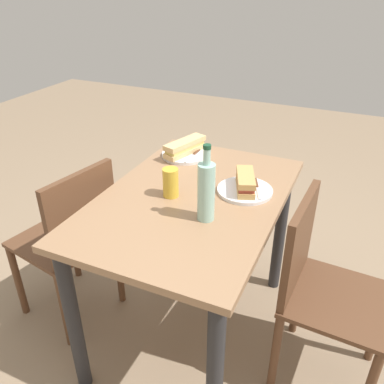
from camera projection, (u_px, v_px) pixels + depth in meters
The scene contains 12 objects.
ground_plane at pixel (192, 327), 2.04m from camera, with size 8.00×8.00×0.00m, color #8C755B.
dining_table at pixel (192, 223), 1.73m from camera, with size 1.08×0.72×0.77m.
chair_far at pixel (318, 285), 1.61m from camera, with size 0.42×0.42×0.85m.
chair_near at pixel (73, 237), 1.89m from camera, with size 0.47×0.47×0.85m.
plate_near at pixel (185, 154), 2.02m from camera, with size 0.24×0.24×0.01m, color white.
baguette_sandwich_near at pixel (185, 147), 2.00m from camera, with size 0.25×0.14×0.07m.
knife_near at pixel (194, 154), 2.00m from camera, with size 0.18×0.02×0.01m.
plate_far at pixel (245, 190), 1.69m from camera, with size 0.24×0.24×0.01m, color white.
baguette_sandwich_far at pixel (245, 182), 1.67m from camera, with size 0.20×0.13×0.07m.
knife_far at pixel (257, 187), 1.70m from camera, with size 0.17×0.08×0.01m.
water_bottle at pixel (206, 191), 1.46m from camera, with size 0.07×0.07×0.30m.
beer_glass at pixel (171, 183), 1.64m from camera, with size 0.07×0.07×0.12m, color gold.
Camera 1 is at (1.32, 0.59, 1.60)m, focal length 37.37 mm.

